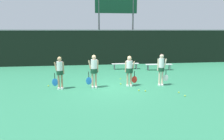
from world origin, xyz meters
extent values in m
plane|color=#2D7F56|center=(0.00, 0.00, 0.00)|extent=(140.00, 140.00, 0.00)
cube|color=black|center=(0.00, 7.67, 1.47)|extent=(60.00, 0.06, 2.94)
cube|color=slate|center=(0.00, 7.67, 2.98)|extent=(60.00, 0.08, 0.08)
cylinder|color=#515156|center=(0.11, 9.09, 3.12)|extent=(0.14, 0.14, 6.25)
cylinder|color=#515156|center=(3.26, 9.09, 3.12)|extent=(0.14, 0.14, 6.25)
cube|color=#0F3823|center=(1.69, 9.09, 5.37)|extent=(3.85, 0.12, 1.75)
cube|color=silver|center=(4.22, 4.46, 0.44)|extent=(2.04, 0.50, 0.04)
cylinder|color=slate|center=(5.06, 4.52, 0.21)|extent=(0.06, 0.06, 0.42)
cylinder|color=slate|center=(5.04, 4.27, 0.21)|extent=(0.06, 0.06, 0.42)
cylinder|color=slate|center=(3.40, 4.64, 0.21)|extent=(0.06, 0.06, 0.42)
cylinder|color=slate|center=(3.39, 4.39, 0.21)|extent=(0.06, 0.06, 0.42)
cube|color=silver|center=(1.81, 5.22, 0.43)|extent=(2.11, 0.38, 0.04)
cylinder|color=slate|center=(2.67, 5.35, 0.20)|extent=(0.06, 0.06, 0.41)
cylinder|color=slate|center=(2.67, 5.10, 0.20)|extent=(0.06, 0.06, 0.41)
cylinder|color=slate|center=(0.94, 5.34, 0.20)|extent=(0.06, 0.06, 0.41)
cylinder|color=slate|center=(0.95, 5.09, 0.20)|extent=(0.06, 0.06, 0.41)
cylinder|color=tan|center=(-2.57, 0.00, 0.40)|extent=(0.10, 0.10, 0.79)
cylinder|color=tan|center=(-2.73, 0.03, 0.40)|extent=(0.10, 0.10, 0.79)
cube|color=white|center=(-2.57, -0.03, 0.04)|extent=(0.14, 0.25, 0.09)
cube|color=white|center=(-2.74, 0.00, 0.04)|extent=(0.14, 0.25, 0.09)
cylinder|color=#16422B|center=(-2.65, 0.01, 0.87)|extent=(0.35, 0.35, 0.21)
cylinder|color=white|center=(-2.65, 0.01, 1.11)|extent=(0.30, 0.30, 0.64)
sphere|color=tan|center=(-2.65, 0.01, 1.54)|extent=(0.22, 0.22, 0.22)
sphere|color=#D8B772|center=(-2.65, 0.03, 1.57)|extent=(0.20, 0.20, 0.20)
cylinder|color=tan|center=(-2.84, 0.04, 1.10)|extent=(0.21, 0.10, 0.61)
cylinder|color=tan|center=(-2.47, -0.01, 1.10)|extent=(0.08, 0.08, 0.61)
cylinder|color=black|center=(-2.92, 0.03, 0.70)|extent=(0.03, 0.03, 0.29)
ellipsoid|color=blue|center=(-2.92, 0.03, 0.36)|extent=(0.30, 0.03, 0.40)
cylinder|color=tan|center=(-0.83, 0.01, 0.41)|extent=(0.10, 0.10, 0.82)
cylinder|color=tan|center=(-1.01, 0.02, 0.41)|extent=(0.10, 0.10, 0.82)
cube|color=white|center=(-0.83, -0.02, 0.04)|extent=(0.12, 0.24, 0.09)
cube|color=white|center=(-1.01, -0.01, 0.04)|extent=(0.12, 0.24, 0.09)
cylinder|color=#16422B|center=(-0.92, 0.02, 0.91)|extent=(0.37, 0.37, 0.24)
cylinder|color=white|center=(-0.92, 0.02, 1.16)|extent=(0.32, 0.32, 0.67)
sphere|color=tan|center=(-0.92, 0.02, 1.60)|extent=(0.22, 0.22, 0.22)
sphere|color=#D8B772|center=(-0.92, 0.04, 1.63)|extent=(0.20, 0.20, 0.20)
cylinder|color=tan|center=(-1.12, 0.02, 1.15)|extent=(0.21, 0.08, 0.64)
cylinder|color=tan|center=(-0.73, 0.01, 1.15)|extent=(0.08, 0.08, 0.64)
cylinder|color=black|center=(-1.20, 0.01, 0.73)|extent=(0.03, 0.03, 0.29)
ellipsoid|color=blue|center=(-1.20, 0.01, 0.38)|extent=(0.30, 0.03, 0.40)
cylinder|color=tan|center=(1.06, 0.07, 0.39)|extent=(0.10, 0.10, 0.78)
cylinder|color=tan|center=(0.88, 0.08, 0.39)|extent=(0.10, 0.10, 0.78)
cube|color=white|center=(1.05, 0.04, 0.04)|extent=(0.13, 0.25, 0.09)
cube|color=white|center=(0.87, 0.05, 0.04)|extent=(0.13, 0.25, 0.09)
cylinder|color=#16422B|center=(0.97, 0.08, 0.87)|extent=(0.38, 0.38, 0.25)
cylinder|color=white|center=(0.97, 0.08, 1.09)|extent=(0.33, 0.33, 0.61)
sphere|color=tan|center=(0.97, 0.08, 1.51)|extent=(0.23, 0.23, 0.23)
sphere|color=#D8B772|center=(0.97, 0.10, 1.54)|extent=(0.21, 0.21, 0.21)
cylinder|color=tan|center=(1.17, 0.06, 1.07)|extent=(0.20, 0.09, 0.59)
cylinder|color=tan|center=(0.77, 0.09, 1.07)|extent=(0.08, 0.08, 0.58)
cylinder|color=black|center=(1.25, 0.04, 0.69)|extent=(0.03, 0.03, 0.27)
ellipsoid|color=red|center=(1.25, 0.04, 0.37)|extent=(0.30, 0.03, 0.38)
cylinder|color=beige|center=(2.78, -0.05, 0.42)|extent=(0.10, 0.10, 0.83)
cylinder|color=beige|center=(2.63, -0.02, 0.42)|extent=(0.10, 0.10, 0.83)
cube|color=white|center=(2.77, -0.08, 0.04)|extent=(0.15, 0.26, 0.09)
cube|color=white|center=(2.62, -0.05, 0.04)|extent=(0.15, 0.26, 0.09)
cylinder|color=#16422B|center=(2.70, -0.03, 0.90)|extent=(0.33, 0.33, 0.20)
cylinder|color=white|center=(2.70, -0.03, 1.17)|extent=(0.28, 0.28, 0.68)
sphere|color=beige|center=(2.70, -0.03, 1.62)|extent=(0.22, 0.22, 0.22)
sphere|color=black|center=(2.71, -0.01, 1.65)|extent=(0.20, 0.20, 0.20)
cylinder|color=beige|center=(2.88, -0.06, 1.16)|extent=(0.22, 0.11, 0.65)
cylinder|color=beige|center=(2.53, 0.00, 1.16)|extent=(0.08, 0.08, 0.65)
cylinder|color=black|center=(2.96, -0.10, 0.75)|extent=(0.03, 0.03, 0.27)
ellipsoid|color=silver|center=(2.96, -0.10, 0.43)|extent=(0.31, 0.03, 0.37)
sphere|color=#CCE033|center=(-3.35, 0.64, 0.03)|extent=(0.07, 0.07, 0.07)
sphere|color=#CCE033|center=(1.25, -0.93, 0.03)|extent=(0.07, 0.07, 0.07)
sphere|color=#CCE033|center=(3.07, -1.53, 0.03)|extent=(0.07, 0.07, 0.07)
sphere|color=#CCE033|center=(0.59, 0.51, 0.03)|extent=(0.07, 0.07, 0.07)
sphere|color=#CCE033|center=(1.54, -1.05, 0.03)|extent=(0.07, 0.07, 0.07)
sphere|color=#CCE033|center=(0.81, 1.80, 0.03)|extent=(0.06, 0.06, 0.06)
sphere|color=#CCE033|center=(3.10, -2.10, 0.03)|extent=(0.07, 0.07, 0.07)
camera|label=1|loc=(-1.55, -11.13, 2.99)|focal=35.00mm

